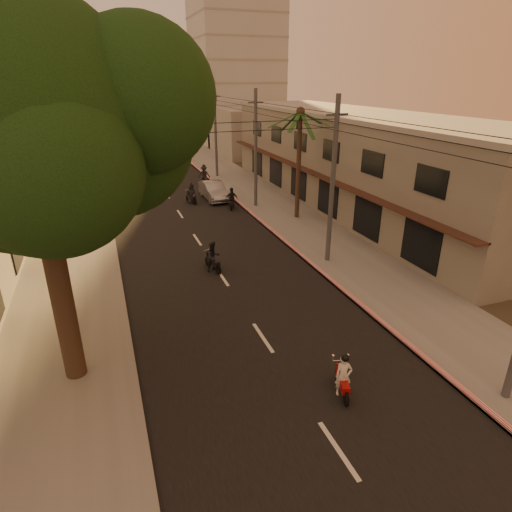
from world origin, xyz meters
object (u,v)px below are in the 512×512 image
object	(u,v)px
broadleaf_tree	(44,125)
scooter_far_c	(163,163)
scooter_mid_b	(232,199)
scooter_far_a	(191,194)
scooter_mid_a	(213,257)
parked_car	(214,191)
scooter_red	(343,376)
scooter_far_b	(204,175)
palm_tree	(300,118)

from	to	relation	value
broadleaf_tree	scooter_far_c	world-z (taller)	broadleaf_tree
broadleaf_tree	scooter_mid_b	xyz separation A→B (m)	(10.80, 17.90, -7.68)
scooter_mid_b	scooter_far_a	bearing A→B (deg)	154.55
broadleaf_tree	scooter_mid_a	world-z (taller)	broadleaf_tree
parked_car	scooter_far_a	bearing A→B (deg)	-164.41
scooter_red	broadleaf_tree	bearing A→B (deg)	169.41
scooter_far_a	parked_car	world-z (taller)	scooter_far_a
scooter_far_b	scooter_far_c	xyz separation A→B (m)	(-2.72, 8.51, -0.10)
palm_tree	parked_car	bearing A→B (deg)	121.02
palm_tree	scooter_far_a	size ratio (longest dim) A/B	4.68
scooter_far_b	parked_car	size ratio (longest dim) A/B	0.41
scooter_mid_b	scooter_far_a	xyz separation A→B (m)	(-2.69, 2.68, 0.01)
palm_tree	scooter_far_b	bearing A→B (deg)	105.85
scooter_far_a	scooter_far_c	size ratio (longest dim) A/B	1.00
palm_tree	scooter_red	size ratio (longest dim) A/B	5.17
parked_car	scooter_far_c	xyz separation A→B (m)	(-2.10, 14.53, 0.01)
scooter_mid_b	scooter_mid_a	bearing A→B (deg)	-92.37
broadleaf_tree	palm_tree	xyz separation A→B (m)	(14.61, 13.86, -1.33)
scooter_red	scooter_mid_a	bearing A→B (deg)	114.71
broadleaf_tree	scooter_mid_a	distance (m)	12.15
scooter_far_b	scooter_far_c	size ratio (longest dim) A/B	1.09
broadleaf_tree	parked_car	bearing A→B (deg)	64.33
scooter_far_a	scooter_far_c	xyz separation A→B (m)	(-0.02, 15.17, -0.03)
scooter_far_c	scooter_red	bearing A→B (deg)	-85.54
scooter_far_c	scooter_mid_b	bearing A→B (deg)	-76.63
scooter_far_a	scooter_far_b	world-z (taller)	scooter_far_b
palm_tree	scooter_red	world-z (taller)	palm_tree
scooter_red	scooter_far_b	distance (m)	31.50
broadleaf_tree	scooter_mid_b	world-z (taller)	broadleaf_tree
scooter_mid_b	scooter_far_b	xyz separation A→B (m)	(0.01, 9.34, 0.08)
scooter_mid_a	scooter_far_b	world-z (taller)	scooter_far_b
scooter_red	scooter_far_b	bearing A→B (deg)	101.69
scooter_red	scooter_far_a	world-z (taller)	scooter_far_a
broadleaf_tree	scooter_mid_b	size ratio (longest dim) A/B	6.98
scooter_red	scooter_far_a	xyz separation A→B (m)	(0.21, 24.70, 0.09)
scooter_red	scooter_mid_b	xyz separation A→B (m)	(2.90, 22.02, 0.08)
scooter_far_a	scooter_far_b	bearing A→B (deg)	51.89
palm_tree	scooter_mid_b	size ratio (longest dim) A/B	4.73
parked_car	palm_tree	bearing A→B (deg)	-60.33
scooter_mid_a	scooter_red	bearing A→B (deg)	-94.90
palm_tree	scooter_mid_a	xyz separation A→B (m)	(-8.20, -6.98, -6.37)
scooter_far_b	parked_car	bearing A→B (deg)	-74.50
scooter_far_a	scooter_far_c	world-z (taller)	scooter_far_a
broadleaf_tree	scooter_mid_b	distance (m)	22.27
palm_tree	scooter_far_b	xyz separation A→B (m)	(-3.80, 13.38, -6.28)
scooter_far_c	parked_car	bearing A→B (deg)	-77.05
scooter_red	scooter_far_b	world-z (taller)	scooter_far_b
palm_tree	scooter_far_b	world-z (taller)	palm_tree
scooter_red	scooter_far_c	world-z (taller)	scooter_far_c
scooter_far_a	scooter_far_b	xyz separation A→B (m)	(2.70, 6.66, 0.08)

